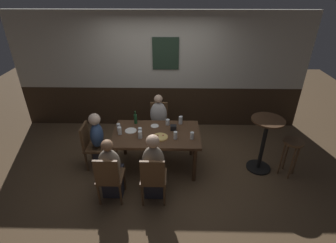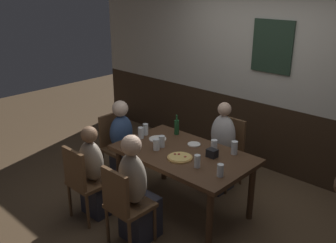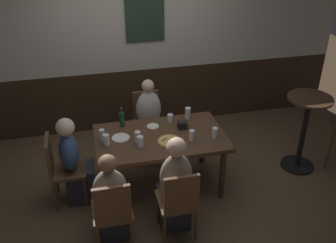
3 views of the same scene
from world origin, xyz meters
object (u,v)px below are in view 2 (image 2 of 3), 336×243
Objects in this scene: dining_table at (183,159)px; tumbler_short at (141,133)px; beer_glass_tall at (146,130)px; plate_white_small at (194,144)px; person_head_west at (124,148)px; pint_glass_amber at (162,142)px; chair_mid_near at (124,203)px; pizza at (180,157)px; beer_bottle_green at (177,127)px; pint_glass_pale at (214,145)px; chair_mid_far at (227,148)px; plate_white_large at (158,139)px; chair_left_near at (84,179)px; person_mid_far at (220,153)px; person_mid_near at (137,196)px; person_left_near at (96,178)px; pint_glass_stout at (220,171)px; condiment_caddy at (212,153)px; tumbler_water at (234,148)px; highball_clear at (156,145)px; chair_head_west at (116,143)px; beer_glass_half at (197,162)px.

dining_table is 0.66m from tumbler_short.
beer_glass_tall is 0.95× the size of plate_white_small.
pint_glass_amber is at bearing -4.46° from person_head_west.
chair_mid_near is at bearing -87.74° from plate_white_small.
beer_bottle_green is at bearing 134.77° from pizza.
chair_mid_far is at bearing 108.67° from pint_glass_pale.
chair_mid_far is 4.20× the size of plate_white_large.
person_head_west is at bearing 111.44° from chair_left_near.
chair_mid_far is at bearing 86.05° from plate_white_small.
person_mid_far reaches higher than chair_left_near.
person_left_near is (-0.68, 0.00, -0.05)m from person_mid_near.
beer_glass_tall is (-0.68, -0.65, 0.33)m from person_mid_far.
pint_glass_stout reaches higher than condiment_caddy.
beer_glass_tall is (0.00, 0.94, 0.31)m from chair_left_near.
highball_clear is (-0.70, -0.51, -0.01)m from tumbler_water.
tumbler_water is at bearing 10.13° from pint_glass_pale.
person_left_near is 8.52× the size of pint_glass_stout.
beer_glass_tall is 1.10× the size of highball_clear.
chair_head_west reaches higher than highball_clear.
tumbler_water is 1.00× the size of plate_white_small.
chair_left_near is 6.93× the size of pint_glass_stout.
beer_glass_half is (0.34, -1.05, 0.30)m from chair_mid_far.
tumbler_short is at bearing -5.14° from chair_head_west.
chair_head_west is 6.93× the size of pint_glass_stout.
chair_mid_far is 0.67m from pint_glass_pale.
person_left_near reaches higher than plate_white_large.
chair_left_near is at bearing -111.09° from chair_mid_far.
condiment_caddy is (0.30, 1.00, 0.29)m from chair_mid_near.
person_head_west is 4.40× the size of beer_bottle_green.
condiment_caddy is (0.30, 0.84, 0.29)m from person_mid_near.
beer_bottle_green is at bearing 145.26° from beer_glass_half.
dining_table is at bearing -79.52° from plate_white_small.
beer_glass_half is at bearing -69.27° from person_mid_far.
beer_bottle_green is (-0.41, -0.54, 0.34)m from chair_mid_far.
person_head_west is 8.75× the size of pint_glass_stout.
beer_glass_tall is 0.66m from plate_white_small.
person_mid_near is 1.03× the size of person_mid_far.
chair_head_west is 0.17m from person_head_west.
pint_glass_pale is 0.52× the size of plate_white_large.
chair_mid_near is at bearing -109.58° from tumbler_water.
plate_white_large is at bearing 32.60° from tumbler_short.
person_mid_far is at bearing 64.63° from person_left_near.
pint_glass_amber reaches higher than dining_table.
pint_glass_amber is 0.10m from highball_clear.
person_left_near is 5.17× the size of plate_white_large.
beer_bottle_green reaches higher than condiment_caddy.
person_mid_near is (0.68, 0.16, 0.00)m from chair_left_near.
chair_left_near reaches higher than pint_glass_amber.
beer_glass_tall reaches higher than pint_glass_amber.
person_mid_far is 9.01× the size of pint_glass_stout.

